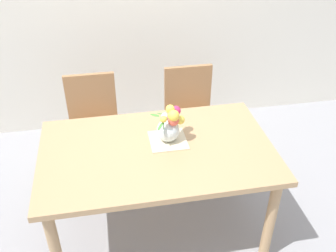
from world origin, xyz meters
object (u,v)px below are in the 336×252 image
(chair_left, at_px, (93,120))
(chair_right, at_px, (190,111))
(flower_vase, at_px, (170,125))
(dining_table, at_px, (157,160))

(chair_left, xyz_separation_m, chair_right, (0.85, 0.00, 0.00))
(chair_right, relative_size, flower_vase, 3.56)
(dining_table, height_order, flower_vase, flower_vase)
(dining_table, bearing_deg, flower_vase, 36.51)
(dining_table, distance_m, chair_right, 0.93)
(dining_table, bearing_deg, chair_left, 117.52)
(dining_table, relative_size, chair_left, 1.72)
(chair_right, bearing_deg, flower_vase, 66.40)
(dining_table, bearing_deg, chair_right, 62.48)
(dining_table, relative_size, chair_right, 1.72)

